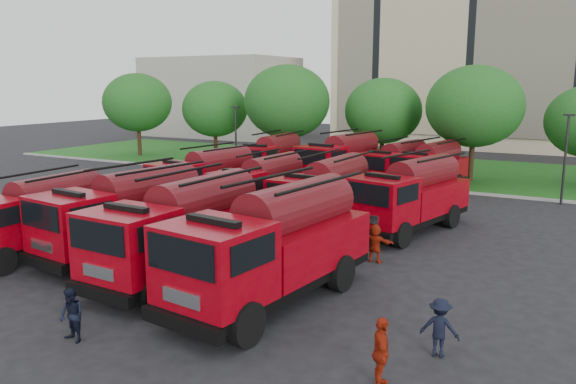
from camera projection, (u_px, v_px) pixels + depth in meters
name	position (u px, v px, depth m)	size (l,w,h in m)	color
ground	(208.00, 254.00, 22.55)	(140.00, 140.00, 0.00)	black
lawn	(401.00, 168.00, 45.00)	(70.00, 16.00, 0.12)	#164713
curb	(366.00, 184.00, 38.00)	(70.00, 0.30, 0.14)	gray
apartment_building	(484.00, 29.00, 60.66)	(30.00, 14.18, 25.00)	beige
side_building	(221.00, 97.00, 73.59)	(18.00, 12.00, 10.00)	gray
tree_0	(137.00, 102.00, 51.78)	(6.30, 6.30, 7.70)	#382314
tree_1	(215.00, 109.00, 49.01)	(5.71, 5.71, 6.98)	#382314
tree_2	(287.00, 102.00, 43.83)	(6.72, 6.72, 8.22)	#382314
tree_3	(383.00, 111.00, 42.86)	(5.88, 5.88, 7.19)	#382314
tree_4	(475.00, 106.00, 38.20)	(6.55, 6.55, 8.01)	#382314
lamp_post_0	(236.00, 136.00, 41.52)	(0.60, 0.25, 5.11)	black
lamp_post_1	(566.00, 154.00, 31.27)	(0.60, 0.25, 5.11)	black
fire_truck_0	(36.00, 216.00, 22.45)	(2.66, 6.81, 3.07)	black
fire_truck_1	(127.00, 213.00, 22.17)	(3.45, 7.69, 3.38)	black
fire_truck_2	(183.00, 229.00, 19.56)	(3.04, 7.74, 3.48)	black
fire_truck_3	(273.00, 245.00, 17.38)	(3.73, 8.27, 3.64)	black
fire_truck_4	(207.00, 178.00, 31.04)	(3.34, 7.25, 3.18)	black
fire_truck_5	(262.00, 186.00, 28.89)	(2.72, 6.82, 3.06)	black
fire_truck_6	(327.00, 194.00, 26.19)	(2.84, 7.34, 3.31)	black
fire_truck_7	(410.00, 195.00, 25.83)	(4.19, 7.74, 3.35)	black
fire_truck_8	(272.00, 159.00, 38.36)	(3.02, 7.37, 3.29)	black
fire_truck_9	(342.00, 161.00, 36.85)	(3.79, 7.97, 3.49)	black
fire_truck_10	(396.00, 166.00, 36.15)	(3.52, 7.00, 3.05)	black
fire_truck_11	(431.00, 168.00, 35.08)	(3.54, 7.18, 3.13)	black
firefighter_0	(141.00, 285.00, 19.09)	(0.71, 0.52, 1.94)	maroon
firefighter_1	(74.00, 341.00, 14.94)	(0.72, 0.39, 1.47)	black
firefighter_3	(438.00, 356.00, 14.17)	(0.98, 0.51, 1.52)	black
firefighter_4	(138.00, 245.00, 23.90)	(0.85, 0.56, 1.74)	maroon
firefighter_5	(375.00, 262.00, 21.60)	(1.39, 0.60, 1.50)	maroon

